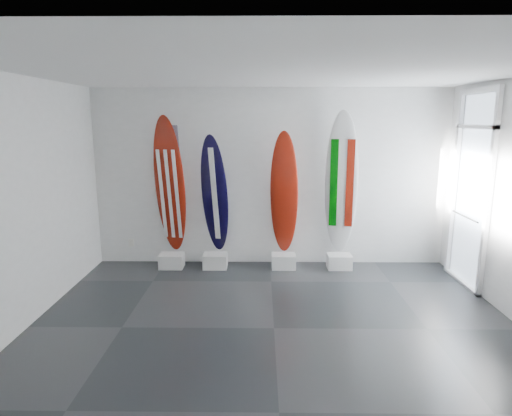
{
  "coord_description": "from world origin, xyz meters",
  "views": [
    {
      "loc": [
        -0.16,
        -4.86,
        2.48
      ],
      "look_at": [
        -0.23,
        1.4,
        1.2
      ],
      "focal_mm": 30.44,
      "sensor_mm": 36.0,
      "label": 1
    }
  ],
  "objects_px": {
    "surfboard_navy": "(215,195)",
    "surfboard_italy": "(341,184)",
    "surfboard_swiss": "(284,193)",
    "surfboard_usa": "(170,186)"
  },
  "relations": [
    {
      "from": "surfboard_usa",
      "to": "surfboard_swiss",
      "type": "xyz_separation_m",
      "value": [
        1.91,
        0.0,
        -0.12
      ]
    },
    {
      "from": "surfboard_usa",
      "to": "surfboard_italy",
      "type": "relative_size",
      "value": 0.97
    },
    {
      "from": "surfboard_navy",
      "to": "surfboard_usa",
      "type": "bearing_deg",
      "value": -164.58
    },
    {
      "from": "surfboard_navy",
      "to": "surfboard_italy",
      "type": "bearing_deg",
      "value": 15.42
    },
    {
      "from": "surfboard_swiss",
      "to": "surfboard_italy",
      "type": "distance_m",
      "value": 0.96
    },
    {
      "from": "surfboard_usa",
      "to": "surfboard_italy",
      "type": "distance_m",
      "value": 2.85
    },
    {
      "from": "surfboard_navy",
      "to": "surfboard_italy",
      "type": "relative_size",
      "value": 0.85
    },
    {
      "from": "surfboard_swiss",
      "to": "surfboard_italy",
      "type": "height_order",
      "value": "surfboard_italy"
    },
    {
      "from": "surfboard_usa",
      "to": "surfboard_swiss",
      "type": "height_order",
      "value": "surfboard_usa"
    },
    {
      "from": "surfboard_usa",
      "to": "surfboard_swiss",
      "type": "relative_size",
      "value": 1.13
    }
  ]
}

